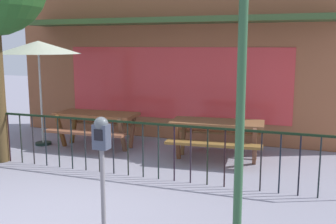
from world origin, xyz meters
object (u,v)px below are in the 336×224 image
Objects in this scene: patio_umbrella at (38,48)px; parking_meter_near at (102,145)px; picnic_table_left at (97,120)px; street_lamp at (243,31)px; picnic_table_right at (217,129)px.

patio_umbrella is 4.98m from parking_meter_near.
picnic_table_left is 2.04m from patio_umbrella.
street_lamp is (4.99, -3.12, 0.22)m from patio_umbrella.
picnic_table_right is at bearing 81.05° from parking_meter_near.
picnic_table_left is 0.96× the size of picnic_table_right.
patio_umbrella is at bearing 135.05° from parking_meter_near.
picnic_table_right is at bearing -1.20° from picnic_table_left.
street_lamp is (1.54, 0.32, 1.29)m from parking_meter_near.
picnic_table_right is 3.86m from street_lamp.
street_lamp is at bearing 11.76° from parking_meter_near.
parking_meter_near is at bearing -168.24° from street_lamp.
picnic_table_left is 0.79× the size of patio_umbrella.
parking_meter_near reaches higher than picnic_table_left.
picnic_table_right is 0.82× the size of patio_umbrella.
parking_meter_near is 0.40× the size of street_lamp.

